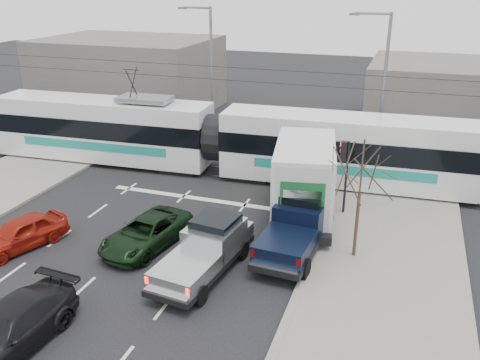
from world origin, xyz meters
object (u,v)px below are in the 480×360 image
(red_car, at_px, (20,233))
(green_car, at_px, (146,233))
(bare_tree, at_px, (361,173))
(dark_car, at_px, (7,331))
(navy_pickup, at_px, (298,225))
(tram, at_px, (216,139))
(traffic_signal, at_px, (345,162))
(box_truck, at_px, (304,179))
(silver_pickup, at_px, (207,248))
(street_lamp_near, at_px, (381,83))
(street_lamp_far, at_px, (209,67))

(red_car, bearing_deg, green_car, 40.18)
(bare_tree, xyz_separation_m, dark_car, (-9.44, -9.07, -3.06))
(navy_pickup, bearing_deg, green_car, -159.58)
(green_car, bearing_deg, navy_pickup, 26.37)
(tram, bearing_deg, dark_car, -94.58)
(green_car, relative_size, dark_car, 0.92)
(traffic_signal, bearing_deg, tram, 156.02)
(bare_tree, distance_m, green_car, 9.31)
(traffic_signal, xyz_separation_m, red_car, (-12.47, -7.68, -2.05))
(dark_car, bearing_deg, bare_tree, 47.60)
(box_truck, height_order, green_car, box_truck)
(bare_tree, bearing_deg, silver_pickup, -152.60)
(bare_tree, height_order, tram, tram)
(bare_tree, relative_size, navy_pickup, 0.88)
(street_lamp_near, height_order, tram, street_lamp_near)
(street_lamp_far, relative_size, green_car, 1.94)
(bare_tree, distance_m, silver_pickup, 6.65)
(tram, bearing_deg, bare_tree, -42.84)
(street_lamp_near, distance_m, tram, 10.06)
(green_car, distance_m, red_car, 5.36)
(street_lamp_near, distance_m, green_car, 16.33)
(traffic_signal, bearing_deg, green_car, -141.84)
(box_truck, bearing_deg, street_lamp_near, 62.29)
(street_lamp_near, relative_size, navy_pickup, 1.59)
(silver_pickup, distance_m, navy_pickup, 4.05)
(dark_car, bearing_deg, silver_pickup, 60.77)
(bare_tree, height_order, street_lamp_near, street_lamp_near)
(bare_tree, bearing_deg, dark_car, -136.14)
(street_lamp_near, bearing_deg, green_car, -121.81)
(bare_tree, xyz_separation_m, street_lamp_near, (-0.29, 11.50, 1.32))
(box_truck, bearing_deg, green_car, -147.67)
(bare_tree, relative_size, box_truck, 0.62)
(traffic_signal, relative_size, street_lamp_near, 0.40)
(tram, distance_m, box_truck, 7.39)
(bare_tree, distance_m, traffic_signal, 4.28)
(silver_pickup, xyz_separation_m, box_truck, (2.49, 6.14, 0.90))
(bare_tree, height_order, street_lamp_far, street_lamp_far)
(navy_pickup, bearing_deg, street_lamp_near, 83.59)
(street_lamp_near, height_order, box_truck, street_lamp_near)
(street_lamp_far, relative_size, navy_pickup, 1.59)
(street_lamp_far, xyz_separation_m, dark_car, (2.35, -22.57, -4.38))
(street_lamp_near, relative_size, green_car, 1.94)
(box_truck, bearing_deg, silver_pickup, -122.16)
(navy_pickup, distance_m, red_car, 11.80)
(street_lamp_far, distance_m, box_truck, 13.88)
(street_lamp_far, relative_size, red_car, 2.23)
(dark_car, bearing_deg, street_lamp_near, 69.75)
(street_lamp_far, bearing_deg, traffic_signal, -41.72)
(bare_tree, xyz_separation_m, tram, (-8.99, 7.49, -1.74))
(silver_pickup, bearing_deg, tram, 116.21)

